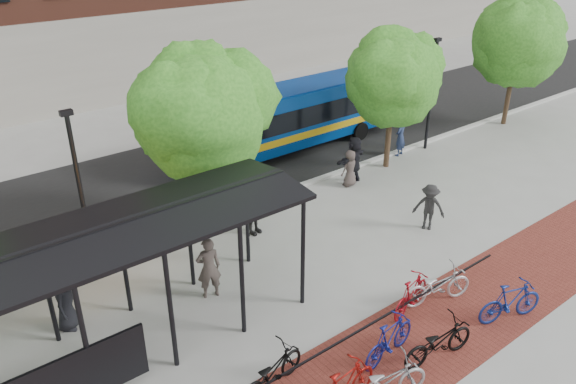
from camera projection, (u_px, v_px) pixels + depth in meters
ground at (336, 241)px, 19.00m from camera, size 160.00×160.00×0.00m
asphalt_street at (213, 166)px, 24.62m from camera, size 160.00×8.00×0.01m
curb at (266, 197)px, 21.78m from camera, size 160.00×0.25×0.12m
brick_strip at (410, 347)px, 14.37m from camera, size 24.00×3.00×0.01m
bike_rack_rail at (349, 350)px, 14.29m from camera, size 12.00×0.05×0.95m
bus_shelter at (92, 253)px, 12.83m from camera, size 10.60×3.07×3.60m
tree_b at (202, 107)px, 17.76m from camera, size 5.15×4.20×6.47m
tree_c at (394, 74)px, 22.91m from camera, size 4.66×3.80×5.92m
tree_d at (519, 37)px, 27.70m from camera, size 5.39×4.40×6.55m
lamp_post_left at (80, 188)px, 16.43m from camera, size 0.35×0.20×5.12m
lamp_post_right at (431, 92)px, 25.28m from camera, size 0.35×0.20×5.12m
bus at (289, 115)px, 25.64m from camera, size 10.97×2.67×2.96m
bike_4 at (272, 372)px, 12.88m from camera, size 2.13×1.09×1.06m
bike_6 at (385, 381)px, 12.59m from camera, size 2.22×1.32×1.10m
bike_7 at (389, 339)px, 13.79m from camera, size 1.99×0.79×1.16m
bike_8 at (438, 342)px, 13.75m from camera, size 2.20×1.05×1.11m
bike_9 at (411, 294)px, 15.47m from camera, size 1.89×0.90×1.10m
bike_10 at (437, 285)px, 15.81m from camera, size 2.24×1.36×1.11m
bike_11 at (511, 302)px, 15.09m from camera, size 2.07×1.17×1.20m
pedestrian_0 at (65, 300)px, 14.69m from camera, size 0.97×1.02×1.76m
pedestrian_1 at (209, 268)px, 15.89m from camera, size 0.81×0.64×1.93m
pedestrian_2 at (130, 237)px, 17.61m from camera, size 1.04×1.03×1.70m
pedestrian_4 at (254, 210)px, 19.10m from camera, size 1.11×0.62×1.78m
pedestrian_5 at (354, 160)px, 22.75m from camera, size 1.92×1.02×1.98m
pedestrian_6 at (350, 168)px, 22.55m from camera, size 0.75×0.50×1.52m
pedestrian_7 at (400, 136)px, 25.35m from camera, size 0.75×0.59×1.81m
pedestrian_9 at (429, 207)px, 19.41m from camera, size 1.11×1.26×1.69m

